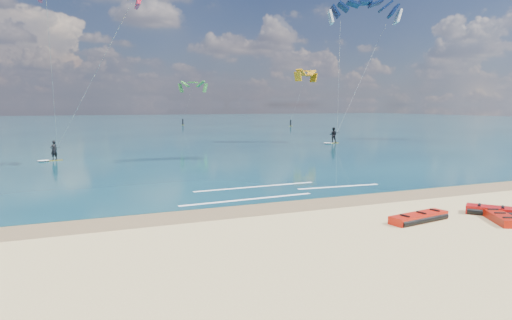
{
  "coord_description": "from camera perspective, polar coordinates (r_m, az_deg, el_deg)",
  "views": [
    {
      "loc": [
        -8.6,
        -15.66,
        4.71
      ],
      "look_at": [
        1.29,
        8.0,
        1.6
      ],
      "focal_mm": 32.0,
      "sensor_mm": 36.0,
      "label": 1
    }
  ],
  "objects": [
    {
      "name": "wet_sand_strip",
      "position": [
        21.08,
        2.03,
        -5.99
      ],
      "size": [
        320.0,
        2.4,
        0.01
      ],
      "primitive_type": "cube",
      "color": "brown",
      "rests_on": "ground"
    },
    {
      "name": "kitesurfer_main",
      "position": [
        38.07,
        -22.19,
        10.99
      ],
      "size": [
        9.23,
        8.79,
        15.2
      ],
      "rotation": [
        0.0,
        0.0,
        0.27
      ],
      "color": "gold",
      "rests_on": "sea"
    },
    {
      "name": "kitesurfer_far",
      "position": [
        56.5,
        11.78,
        12.24
      ],
      "size": [
        9.76,
        5.46,
        18.21
      ],
      "rotation": [
        0.0,
        0.0,
        0.18
      ],
      "color": "yellow",
      "rests_on": "sea"
    },
    {
      "name": "packed_kite_mid",
      "position": [
        22.24,
        28.09,
        -6.14
      ],
      "size": [
        2.66,
        2.9,
        0.42
      ],
      "primitive_type": null,
      "rotation": [
        0.0,
        0.0,
        -0.89
      ],
      "color": "#B30D0C",
      "rests_on": "ground"
    },
    {
      "name": "packed_kite_left",
      "position": [
        19.83,
        19.66,
        -7.24
      ],
      "size": [
        3.14,
        1.51,
        0.38
      ],
      "primitive_type": null,
      "rotation": [
        0.0,
        0.0,
        0.16
      ],
      "color": "red",
      "rests_on": "ground"
    },
    {
      "name": "sea",
      "position": [
        120.06,
        -18.61,
        4.31
      ],
      "size": [
        320.0,
        200.0,
        0.04
      ],
      "primitive_type": "cube",
      "color": "#0B2F3F",
      "rests_on": "ground"
    },
    {
      "name": "packed_kite_right",
      "position": [
        21.12,
        28.25,
        -6.81
      ],
      "size": [
        2.03,
        2.59,
        0.37
      ],
      "primitive_type": null,
      "rotation": [
        0.0,
        0.0,
        1.08
      ],
      "color": "#AF1507",
      "rests_on": "ground"
    },
    {
      "name": "ground",
      "position": [
        56.52,
        -13.85,
        1.93
      ],
      "size": [
        320.0,
        320.0,
        0.0
      ],
      "primitive_type": "plane",
      "color": "tan",
      "rests_on": "ground"
    },
    {
      "name": "distant_kites",
      "position": [
        94.2,
        -18.57,
        6.91
      ],
      "size": [
        83.29,
        35.86,
        11.78
      ],
      "color": "#24669E",
      "rests_on": "ground"
    },
    {
      "name": "shoreline_foam",
      "position": [
        24.95,
        2.51,
        -3.87
      ],
      "size": [
        12.23,
        3.67,
        0.01
      ],
      "color": "white",
      "rests_on": "ground"
    }
  ]
}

